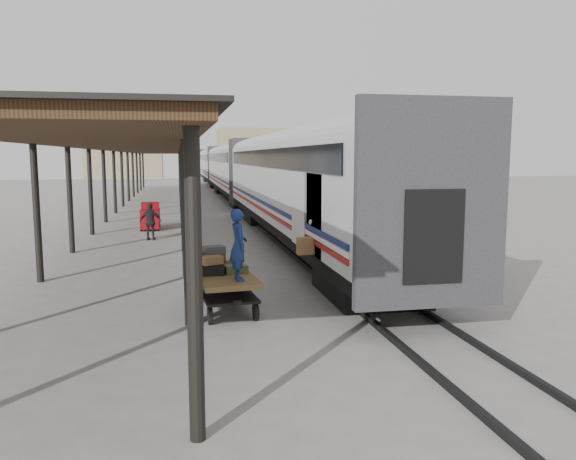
% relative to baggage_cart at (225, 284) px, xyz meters
% --- Properties ---
extents(ground, '(160.00, 160.00, 0.00)m').
position_rel_baggage_cart_xyz_m(ground, '(0.51, 1.08, -0.65)').
color(ground, slate).
rests_on(ground, ground).
extents(train, '(3.45, 76.01, 4.01)m').
position_rel_baggage_cart_xyz_m(train, '(3.70, 34.88, 2.04)').
color(train, silver).
rests_on(train, ground).
extents(canopy, '(4.90, 64.30, 4.15)m').
position_rel_baggage_cart_xyz_m(canopy, '(-2.89, 25.08, 3.36)').
color(canopy, '#422B19').
rests_on(canopy, ground).
extents(rails, '(1.54, 150.00, 0.12)m').
position_rel_baggage_cart_xyz_m(rails, '(3.71, 35.08, -0.59)').
color(rails, black).
rests_on(rails, ground).
extents(building_far, '(18.00, 10.00, 8.00)m').
position_rel_baggage_cart_xyz_m(building_far, '(14.51, 79.08, 3.35)').
color(building_far, tan).
rests_on(building_far, ground).
extents(building_left, '(12.00, 8.00, 6.00)m').
position_rel_baggage_cart_xyz_m(building_left, '(-9.49, 83.08, 2.35)').
color(building_left, tan).
rests_on(building_left, ground).
extents(baggage_cart, '(1.47, 2.50, 0.86)m').
position_rel_baggage_cart_xyz_m(baggage_cart, '(0.00, 0.00, 0.00)').
color(baggage_cart, brown).
rests_on(baggage_cart, ground).
extents(suitcase_stack, '(1.16, 1.19, 0.60)m').
position_rel_baggage_cart_xyz_m(suitcase_stack, '(-0.13, 0.37, 0.42)').
color(suitcase_stack, '#3D3E40').
rests_on(suitcase_stack, baggage_cart).
extents(luggage_tug, '(0.91, 1.49, 1.32)m').
position_rel_baggage_cart_xyz_m(luggage_tug, '(-2.40, 15.40, -0.05)').
color(luggage_tug, maroon).
rests_on(luggage_tug, ground).
extents(porter, '(0.43, 0.61, 1.58)m').
position_rel_baggage_cart_xyz_m(porter, '(0.25, -0.65, 1.00)').
color(porter, navy).
rests_on(porter, baggage_cart).
extents(pedestrian, '(0.97, 0.50, 1.59)m').
position_rel_baggage_cart_xyz_m(pedestrian, '(-2.20, 11.80, 0.15)').
color(pedestrian, black).
rests_on(pedestrian, ground).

